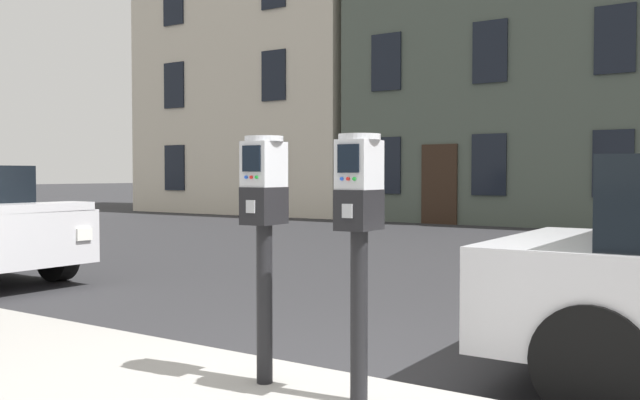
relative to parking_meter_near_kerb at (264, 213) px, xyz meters
The scene contains 4 objects.
parking_meter_near_kerb is the anchor object (origin of this frame).
parking_meter_twin_adjacent 0.62m from the parking_meter_near_kerb, ahead, with size 0.23×0.26×1.38m.
townhouse_cream_stone 21.67m from the parking_meter_near_kerb, 127.54° to the left, with size 8.51×5.62×11.15m.
townhouse_orange_brick 17.86m from the parking_meter_near_kerb, 103.25° to the left, with size 8.84×5.61×11.31m.
Camera 1 is at (2.09, -3.33, 1.31)m, focal length 39.67 mm.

